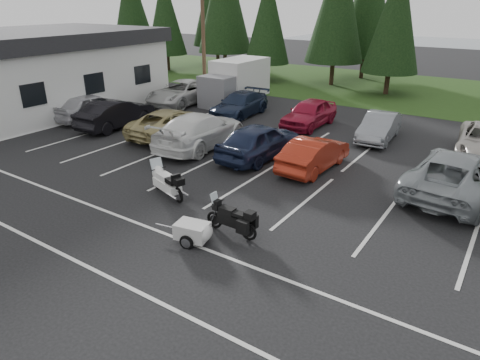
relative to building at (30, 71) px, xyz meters
The scene contains 25 objects.
ground 18.60m from the building, 12.53° to the right, with size 120.00×120.00×0.00m, color black.
grass_strip 27.02m from the building, 48.01° to the left, with size 80.00×16.00×0.01m, color #223D13.
building is the anchor object (origin of this frame).
utility_pole 11.53m from the building, 45.00° to the left, with size 1.60×0.26×9.00m.
box_truck 13.16m from the building, 40.36° to the left, with size 2.40×5.60×2.90m, color silver, non-canonical shape.
stall_markings 18.28m from the building, ahead, with size 32.00×16.00×0.01m, color silver.
conifer_0 21.37m from the building, 118.39° to the left, with size 4.58×4.58×10.66m.
conifer_1 17.90m from the building, 103.09° to the left, with size 3.96×3.96×9.22m.
conifer_3 19.16m from the building, 66.68° to the left, with size 3.87×3.87×9.02m.
conifer_4 23.30m from the building, 55.48° to the left, with size 4.80×4.80×11.17m.
conifer_5 25.37m from the building, 44.36° to the left, with size 4.14×4.14×9.63m.
car_near_0 5.69m from the building, ahead, with size 1.85×4.60×1.57m, color silver.
car_near_1 8.19m from the building, ahead, with size 1.68×4.83×1.59m, color black.
car_near_2 11.95m from the building, ahead, with size 2.41×5.23×1.45m, color tan.
car_near_3 14.23m from the building, ahead, with size 2.34×5.76×1.67m, color white.
car_near_4 17.47m from the building, ahead, with size 1.92×4.77×1.63m, color #18203C.
car_near_5 20.13m from the building, ahead, with size 1.46×4.20×1.38m, color maroon.
car_near_6 25.52m from the building, ahead, with size 2.71×5.88×1.63m, color gray.
car_far_0 9.83m from the building, 41.32° to the left, with size 2.64×5.72×1.59m, color beige.
car_far_1 13.80m from the building, 25.15° to the left, with size 2.00×4.92×1.43m, color #162037.
car_far_2 18.13m from the building, 19.74° to the left, with size 1.81×4.51×1.54m, color maroon.
car_far_3 21.93m from the building, 15.40° to the left, with size 1.45×4.17×1.37m, color gray.
touring_motorcycle 17.65m from the building, 17.78° to the right, with size 2.33×0.72×1.29m, color white, non-canonical shape.
cargo_trailer 21.07m from the building, 20.68° to the right, with size 1.41×0.79×0.65m, color silver, non-canonical shape.
adventure_motorcycle 21.32m from the building, 17.37° to the right, with size 2.07×0.72×1.26m, color black, non-canonical shape.
Camera 1 is at (8.97, -11.82, 6.75)m, focal length 32.00 mm.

